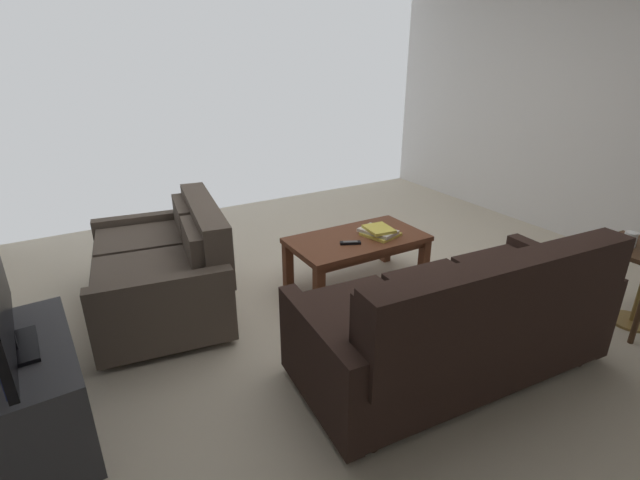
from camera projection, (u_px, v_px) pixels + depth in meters
ground_plane at (368, 302)px, 3.60m from camera, size 5.27×5.54×0.01m
wall_left at (603, 109)px, 4.32m from camera, size 0.12×5.54×2.60m
sofa_main at (460, 321)px, 2.67m from camera, size 1.92×0.97×0.87m
loveseat_near at (166, 268)px, 3.38m from camera, size 1.05×1.44×0.80m
coffee_table at (357, 245)px, 3.72m from camera, size 1.09×0.59×0.43m
end_table at (634, 262)px, 3.15m from camera, size 0.45×0.45×0.59m
tv_stand at (27, 396)px, 2.25m from camera, size 0.53×0.94×0.52m
coffee_mug at (630, 239)px, 3.10m from camera, size 0.10×0.08×0.10m
book_stack at (379, 231)px, 3.72m from camera, size 0.30×0.34×0.07m
tv_remote at (350, 243)px, 3.56m from camera, size 0.16×0.11×0.02m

